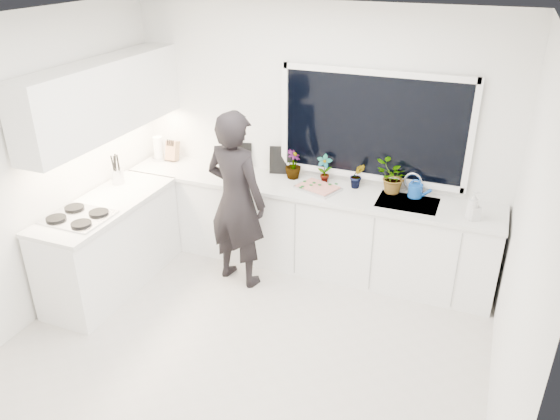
% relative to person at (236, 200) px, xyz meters
% --- Properties ---
extents(floor, '(4.00, 3.50, 0.02)m').
position_rel_person_xyz_m(floor, '(0.53, -0.90, -0.92)').
color(floor, beige).
rests_on(floor, ground).
extents(wall_back, '(4.00, 0.02, 2.70)m').
position_rel_person_xyz_m(wall_back, '(0.53, 0.86, 0.44)').
color(wall_back, white).
rests_on(wall_back, ground).
extents(wall_left, '(0.02, 3.50, 2.70)m').
position_rel_person_xyz_m(wall_left, '(-1.48, -0.90, 0.44)').
color(wall_left, white).
rests_on(wall_left, ground).
extents(wall_right, '(0.02, 3.50, 2.70)m').
position_rel_person_xyz_m(wall_right, '(2.54, -0.90, 0.44)').
color(wall_right, white).
rests_on(wall_right, ground).
extents(ceiling, '(4.00, 3.50, 0.02)m').
position_rel_person_xyz_m(ceiling, '(0.53, -0.90, 1.80)').
color(ceiling, white).
rests_on(ceiling, wall_back).
extents(window, '(1.80, 0.02, 1.00)m').
position_rel_person_xyz_m(window, '(1.13, 0.83, 0.64)').
color(window, black).
rests_on(window, wall_back).
extents(base_cabinets_back, '(3.92, 0.58, 0.88)m').
position_rel_person_xyz_m(base_cabinets_back, '(0.53, 0.55, -0.47)').
color(base_cabinets_back, white).
rests_on(base_cabinets_back, floor).
extents(base_cabinets_left, '(0.58, 1.60, 0.88)m').
position_rel_person_xyz_m(base_cabinets_left, '(-1.14, -0.55, -0.47)').
color(base_cabinets_left, white).
rests_on(base_cabinets_left, floor).
extents(countertop_back, '(3.94, 0.62, 0.04)m').
position_rel_person_xyz_m(countertop_back, '(0.53, 0.54, -0.01)').
color(countertop_back, silver).
rests_on(countertop_back, base_cabinets_back).
extents(countertop_left, '(0.62, 1.60, 0.04)m').
position_rel_person_xyz_m(countertop_left, '(-1.14, -0.55, -0.01)').
color(countertop_left, silver).
rests_on(countertop_left, base_cabinets_left).
extents(upper_cabinets, '(0.34, 2.10, 0.70)m').
position_rel_person_xyz_m(upper_cabinets, '(-1.26, -0.20, 0.94)').
color(upper_cabinets, white).
rests_on(upper_cabinets, wall_left).
extents(sink, '(0.58, 0.42, 0.14)m').
position_rel_person_xyz_m(sink, '(1.58, 0.55, -0.04)').
color(sink, silver).
rests_on(sink, countertop_back).
extents(faucet, '(0.03, 0.03, 0.22)m').
position_rel_person_xyz_m(faucet, '(1.58, 0.75, 0.12)').
color(faucet, silver).
rests_on(faucet, countertop_back).
extents(stovetop, '(0.56, 0.48, 0.03)m').
position_rel_person_xyz_m(stovetop, '(-1.16, -0.90, 0.03)').
color(stovetop, black).
rests_on(stovetop, countertop_left).
extents(person, '(0.74, 0.56, 1.81)m').
position_rel_person_xyz_m(person, '(0.00, 0.00, 0.00)').
color(person, black).
rests_on(person, floor).
extents(pizza_tray, '(0.49, 0.43, 0.03)m').
position_rel_person_xyz_m(pizza_tray, '(0.67, 0.52, 0.03)').
color(pizza_tray, '#B5B5BA').
rests_on(pizza_tray, countertop_back).
extents(pizza, '(0.44, 0.38, 0.01)m').
position_rel_person_xyz_m(pizza, '(0.67, 0.52, 0.04)').
color(pizza, red).
rests_on(pizza, pizza_tray).
extents(watering_can, '(0.18, 0.18, 0.13)m').
position_rel_person_xyz_m(watering_can, '(1.62, 0.71, 0.08)').
color(watering_can, '#1148A8').
rests_on(watering_can, countertop_back).
extents(paper_towel_roll, '(0.13, 0.13, 0.26)m').
position_rel_person_xyz_m(paper_towel_roll, '(-1.30, 0.65, 0.14)').
color(paper_towel_roll, white).
rests_on(paper_towel_roll, countertop_back).
extents(knife_block, '(0.13, 0.10, 0.22)m').
position_rel_person_xyz_m(knife_block, '(-1.14, 0.69, 0.12)').
color(knife_block, '#966B46').
rests_on(knife_block, countertop_back).
extents(utensil_crock, '(0.17, 0.17, 0.16)m').
position_rel_person_xyz_m(utensil_crock, '(-1.31, -0.10, 0.09)').
color(utensil_crock, silver).
rests_on(utensil_crock, countertop_left).
extents(picture_frame_large, '(0.21, 0.09, 0.28)m').
position_rel_person_xyz_m(picture_frame_large, '(-0.31, 0.79, 0.15)').
color(picture_frame_large, black).
rests_on(picture_frame_large, countertop_back).
extents(picture_frame_small, '(0.25, 0.09, 0.30)m').
position_rel_person_xyz_m(picture_frame_small, '(0.16, 0.79, 0.16)').
color(picture_frame_small, black).
rests_on(picture_frame_small, countertop_back).
extents(herb_plants, '(1.34, 0.40, 0.34)m').
position_rel_person_xyz_m(herb_plants, '(1.06, 0.71, 0.17)').
color(herb_plants, '#26662D').
rests_on(herb_plants, countertop_back).
extents(soap_bottles, '(0.15, 0.12, 0.28)m').
position_rel_person_xyz_m(soap_bottles, '(2.18, 0.40, 0.14)').
color(soap_bottles, '#D8BF66').
rests_on(soap_bottles, countertop_back).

